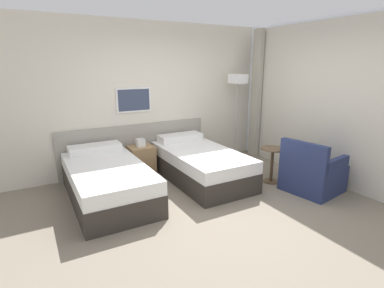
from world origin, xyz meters
name	(u,v)px	position (x,y,z in m)	size (l,w,h in m)	color
ground_plane	(223,209)	(0.00, 0.00, 0.00)	(16.00, 16.00, 0.00)	slate
wall_headboard	(157,100)	(-0.03, 2.18, 1.30)	(10.00, 0.10, 2.70)	beige
wall_window	(339,103)	(2.18, -0.07, 1.34)	(0.21, 4.65, 2.70)	white
bed_near_door	(107,181)	(-1.30, 1.13, 0.27)	(1.04, 1.99, 0.66)	#332D28
bed_near_window	(200,164)	(0.30, 1.13, 0.27)	(1.04, 1.99, 0.66)	#332D28
nightstand	(141,160)	(-0.50, 1.87, 0.27)	(0.44, 0.40, 0.66)	#9E7A51
floor_lamp	(238,86)	(1.56, 1.78, 1.52)	(0.29, 0.29, 1.76)	#9E9993
side_table	(272,159)	(1.29, 0.43, 0.41)	(0.41, 0.41, 0.60)	brown
armchair	(312,174)	(1.58, -0.16, 0.28)	(0.87, 0.86, 0.84)	navy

